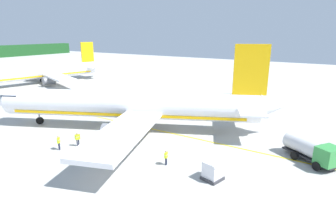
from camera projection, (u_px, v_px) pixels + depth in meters
The scene contains 9 objects.
airliner_foreground at pixel (132, 105), 39.15m from camera, with size 33.01×39.15×11.90m.
airliner_mid_apron at pixel (41, 72), 74.40m from camera, with size 36.56×30.45×10.54m.
service_truck_fuel at pixel (311, 150), 29.34m from camera, with size 4.92×6.08×2.40m.
cargo_container_near at pixel (234, 114), 43.78m from camera, with size 2.00×2.00×2.08m.
cargo_container_mid at pixel (213, 171), 25.86m from camera, with size 2.03×2.03×1.92m.
crew_marshaller at pixel (166, 156), 28.76m from camera, with size 0.62×0.30×1.61m.
crew_loader_left at pixel (78, 138), 33.49m from camera, with size 0.52×0.45×1.73m.
crew_loader_right at pixel (59, 141), 32.46m from camera, with size 0.53×0.45×1.76m.
apron_guide_line at pixel (163, 131), 38.77m from camera, with size 0.30×60.00×0.01m, color yellow.
Camera 1 is at (-18.21, -4.76, 13.29)m, focal length 29.77 mm.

